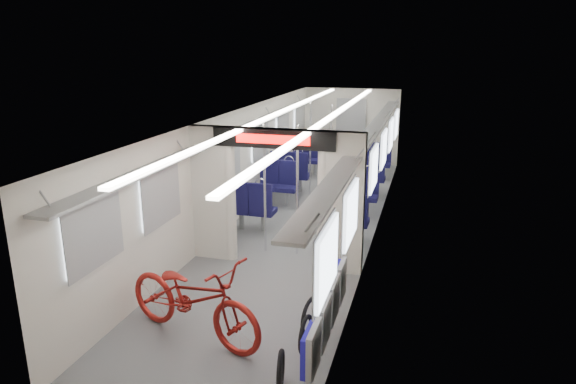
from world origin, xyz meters
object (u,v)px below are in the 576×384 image
object	(u,v)px
bike_hoop_b	(306,337)
stanchion_near_left	(265,189)
seat_bay_far_left	(300,161)
stanchion_near_right	(297,191)
seat_bay_near_left	(266,191)
bike_hoop_c	(311,318)
seat_bay_far_right	(371,166)
seat_bay_near_right	(351,201)
stanchion_far_left	(310,152)
bicycle	(193,297)
flip_bench	(327,311)
bike_hoop_a	(281,372)
stanchion_far_right	(331,156)

from	to	relation	value
bike_hoop_b	stanchion_near_left	world-z (taller)	stanchion_near_left
seat_bay_far_left	stanchion_near_right	world-z (taller)	stanchion_near_right
seat_bay_near_left	stanchion_near_right	xyz separation A→B (m)	(1.17, -1.83, 0.59)
bike_hoop_c	stanchion_near_left	xyz separation A→B (m)	(-1.41, 2.49, 0.91)
stanchion_near_left	seat_bay_far_right	bearing A→B (deg)	75.58
bike_hoop_c	seat_bay_near_right	xyz separation A→B (m)	(-0.14, 4.16, 0.30)
seat_bay_near_right	stanchion_far_left	distance (m)	2.20
seat_bay_near_right	stanchion_near_left	size ratio (longest dim) A/B	0.88
bicycle	bike_hoop_c	distance (m)	1.50
bike_hoop_c	seat_bay_far_right	bearing A→B (deg)	91.09
seat_bay_far_right	stanchion_far_left	bearing A→B (deg)	-128.47
flip_bench	bike_hoop_a	xyz separation A→B (m)	(-0.35, -0.74, -0.38)
bicycle	bike_hoop_b	size ratio (longest dim) A/B	4.29
stanchion_near_right	stanchion_far_right	distance (m)	3.01
bike_hoop_b	stanchion_far_left	xyz separation A→B (m)	(-1.42, 6.27, 0.93)
bike_hoop_b	seat_bay_near_left	bearing A→B (deg)	113.24
bicycle	flip_bench	world-z (taller)	bicycle
bike_hoop_b	bike_hoop_c	size ratio (longest dim) A/B	0.92
bike_hoop_a	seat_bay_near_left	distance (m)	5.81
bike_hoop_a	bike_hoop_b	size ratio (longest dim) A/B	0.91
bike_hoop_c	stanchion_near_left	world-z (taller)	stanchion_near_left
bicycle	seat_bay_far_left	size ratio (longest dim) A/B	0.93
seat_bay_near_right	stanchion_near_right	xyz separation A→B (m)	(-0.70, -1.64, 0.61)
seat_bay_far_left	stanchion_near_left	bearing A→B (deg)	-82.94
bicycle	stanchion_near_left	distance (m)	2.99
flip_bench	bike_hoop_b	size ratio (longest dim) A/B	4.33
stanchion_far_right	seat_bay_near_right	bearing A→B (deg)	-62.84
flip_bench	bike_hoop_a	distance (m)	0.90
stanchion_far_right	bike_hoop_b	bearing A→B (deg)	-81.63
bike_hoop_a	bike_hoop_c	distance (m)	1.12
bike_hoop_a	stanchion_near_right	size ratio (longest dim) A/B	0.19
stanchion_near_right	bike_hoop_b	bearing A→B (deg)	-73.42
stanchion_near_right	stanchion_far_left	distance (m)	3.39
seat_bay_near_left	seat_bay_far_left	distance (m)	2.97
flip_bench	seat_bay_far_right	size ratio (longest dim) A/B	1.05
bike_hoop_b	stanchion_far_right	distance (m)	6.07
seat_bay_far_left	seat_bay_far_right	world-z (taller)	seat_bay_far_left
seat_bay_near_left	stanchion_far_right	world-z (taller)	stanchion_far_right
bike_hoop_b	seat_bay_near_right	world-z (taller)	seat_bay_near_right
flip_bench	seat_bay_far_left	bearing A→B (deg)	106.57
bike_hoop_b	stanchion_near_left	distance (m)	3.37
seat_bay_near_left	stanchion_near_left	size ratio (longest dim) A/B	0.94
seat_bay_far_left	stanchion_near_left	distance (m)	4.90
bike_hoop_b	stanchion_near_right	xyz separation A→B (m)	(-0.87, 2.92, 0.93)
seat_bay_far_right	stanchion_far_right	distance (m)	2.13
seat_bay_far_left	bicycle	bearing A→B (deg)	-85.52
bike_hoop_b	stanchion_far_left	world-z (taller)	stanchion_far_left
seat_bay_far_right	stanchion_near_left	bearing A→B (deg)	-104.42
bike_hoop_a	seat_bay_near_right	bearing A→B (deg)	90.75
seat_bay_near_left	stanchion_far_left	world-z (taller)	stanchion_far_left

